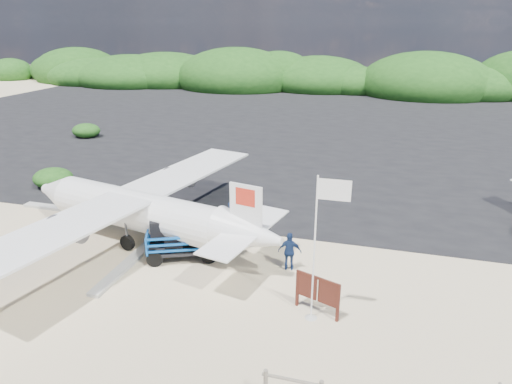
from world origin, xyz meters
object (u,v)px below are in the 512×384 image
(signboard, at_px, (316,313))
(aircraft_small, at_px, (248,122))
(crew_c, at_px, (290,251))
(baggage_cart, at_px, (183,257))
(flagpole, at_px, (311,318))
(crew_a, at_px, (231,216))
(aircraft_large, at_px, (429,149))
(crew_b, at_px, (190,225))

(signboard, relative_size, aircraft_small, 0.28)
(crew_c, xyz_separation_m, aircraft_small, (-10.08, 27.92, -0.83))
(baggage_cart, xyz_separation_m, signboard, (6.29, -2.52, 0.00))
(baggage_cart, height_order, aircraft_small, aircraft_small)
(flagpole, xyz_separation_m, crew_a, (-4.99, 6.06, 0.76))
(flagpole, distance_m, crew_c, 3.48)
(flagpole, relative_size, aircraft_large, 0.32)
(flagpole, height_order, crew_a, flagpole)
(baggage_cart, xyz_separation_m, crew_b, (-0.25, 1.49, 0.87))
(flagpole, distance_m, aircraft_small, 33.05)
(baggage_cart, relative_size, flagpole, 0.61)
(aircraft_small, bearing_deg, crew_b, 67.60)
(signboard, bearing_deg, crew_a, 152.13)
(aircraft_large, bearing_deg, signboard, 89.99)
(aircraft_small, bearing_deg, crew_c, 76.64)
(baggage_cart, bearing_deg, crew_a, 47.27)
(flagpole, height_order, crew_c, flagpole)
(baggage_cart, xyz_separation_m, crew_c, (4.74, 0.23, 0.83))
(aircraft_small, bearing_deg, flagpole, 77.13)
(crew_b, height_order, crew_c, crew_b)
(signboard, bearing_deg, aircraft_large, 97.71)
(crew_a, relative_size, crew_c, 0.91)
(baggage_cart, distance_m, aircraft_small, 28.65)
(aircraft_large, bearing_deg, crew_a, 73.33)
(crew_a, distance_m, aircraft_large, 21.85)
(signboard, height_order, aircraft_large, aircraft_large)
(flagpole, xyz_separation_m, aircraft_small, (-11.49, 30.99, 0.00))
(crew_c, distance_m, aircraft_large, 23.16)
(signboard, relative_size, crew_c, 1.09)
(aircraft_large, distance_m, aircraft_small, 18.14)
(baggage_cart, xyz_separation_m, aircraft_large, (11.82, 22.27, 0.00))
(baggage_cart, bearing_deg, flagpole, -47.79)
(flagpole, relative_size, crew_b, 3.03)
(aircraft_large, bearing_deg, crew_b, 72.41)
(flagpole, bearing_deg, signboard, 66.38)
(crew_b, distance_m, aircraft_small, 27.15)
(flagpole, distance_m, crew_b, 7.78)
(crew_c, bearing_deg, aircraft_large, -113.46)
(signboard, xyz_separation_m, crew_b, (-6.54, 4.01, 0.87))
(signboard, height_order, crew_a, crew_a)
(crew_a, distance_m, aircraft_small, 25.78)
(crew_a, relative_size, aircraft_small, 0.23)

